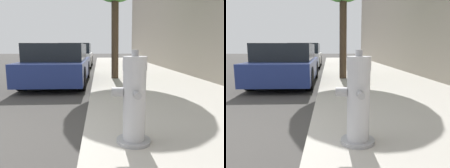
% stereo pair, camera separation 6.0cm
% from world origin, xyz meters
% --- Properties ---
extents(fire_hydrant, '(0.42, 0.44, 0.99)m').
position_xyz_m(fire_hydrant, '(2.34, -0.09, 0.61)').
color(fire_hydrant, '#97979C').
rests_on(fire_hydrant, sidewalk_slab).
extents(parked_car_near, '(1.82, 4.05, 1.29)m').
position_xyz_m(parked_car_near, '(0.69, 4.88, 0.63)').
color(parked_car_near, navy).
rests_on(parked_car_near, ground_plane).
extents(parked_car_mid, '(1.86, 4.11, 1.42)m').
position_xyz_m(parked_car_mid, '(0.63, 11.01, 0.68)').
color(parked_car_mid, silver).
rests_on(parked_car_mid, ground_plane).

